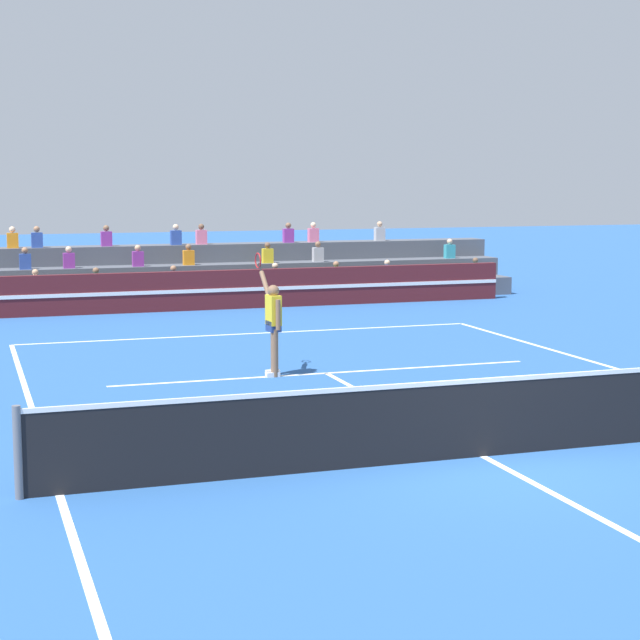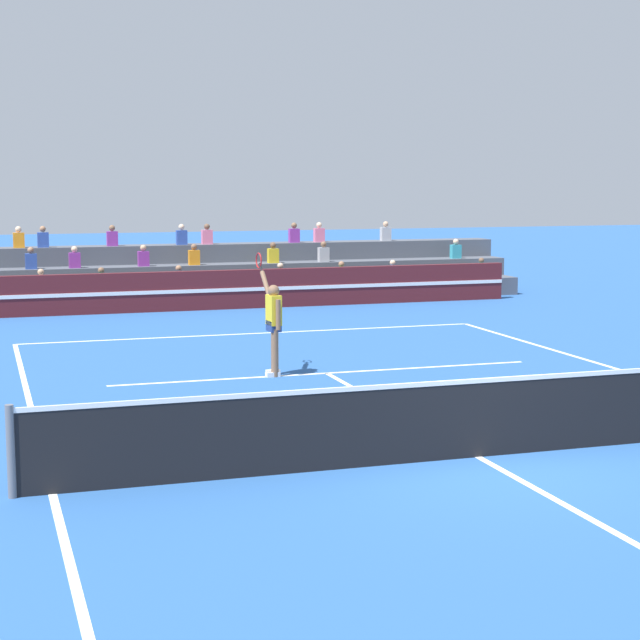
{
  "view_description": "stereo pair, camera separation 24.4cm",
  "coord_description": "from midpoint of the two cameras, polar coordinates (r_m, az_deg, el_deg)",
  "views": [
    {
      "loc": [
        -6.47,
        -12.43,
        3.68
      ],
      "look_at": [
        -0.31,
        5.9,
        1.1
      ],
      "focal_mm": 60.0,
      "sensor_mm": 36.0,
      "label": 1
    },
    {
      "loc": [
        -6.23,
        -12.5,
        3.68
      ],
      "look_at": [
        -0.31,
        5.9,
        1.1
      ],
      "focal_mm": 60.0,
      "sensor_mm": 36.0,
      "label": 2
    }
  ],
  "objects": [
    {
      "name": "bleacher_stand",
      "position": [
        32.57,
        -7.28,
        2.21
      ],
      "size": [
        20.1,
        2.85,
        2.28
      ],
      "color": "#4C515B",
      "rests_on": "ground"
    },
    {
      "name": "tennis_ball",
      "position": [
        16.02,
        -1.2,
        -5.55
      ],
      "size": [
        0.07,
        0.07,
        0.07
      ],
      "primitive_type": "sphere",
      "color": "#C6DB33",
      "rests_on": "ground"
    },
    {
      "name": "court_lines",
      "position": [
        14.46,
        8.2,
        -7.2
      ],
      "size": [
        11.1,
        23.9,
        0.01
      ],
      "color": "white",
      "rests_on": "ground"
    },
    {
      "name": "sponsor_banner_wall",
      "position": [
        30.11,
        -6.31,
        1.59
      ],
      "size": [
        18.0,
        0.26,
        1.1
      ],
      "color": "#51191E",
      "rests_on": "ground"
    },
    {
      "name": "ground_plane",
      "position": [
        14.46,
        8.2,
        -7.22
      ],
      "size": [
        120.0,
        120.0,
        0.0
      ],
      "primitive_type": "plane",
      "color": "#285699"
    },
    {
      "name": "tennis_player",
      "position": [
        19.91,
        -2.87,
        -0.2
      ],
      "size": [
        0.33,
        1.32,
        2.32
      ],
      "color": "brown",
      "rests_on": "ground"
    },
    {
      "name": "tennis_net",
      "position": [
        14.34,
        8.24,
        -5.11
      ],
      "size": [
        12.0,
        0.1,
        1.1
      ],
      "color": "slate",
      "rests_on": "ground"
    }
  ]
}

